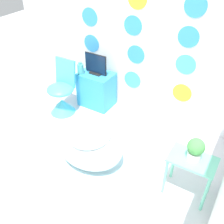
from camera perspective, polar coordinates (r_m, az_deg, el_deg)
name	(u,v)px	position (r m, az deg, el deg)	size (l,w,h in m)	color
ground_plane	(41,201)	(3.17, -15.24, -18.15)	(12.00, 12.00, 0.00)	silver
wall_back_dotted	(136,29)	(3.82, 5.22, 17.49)	(4.31, 0.05, 2.60)	white
rug	(85,161)	(3.45, -5.95, -10.66)	(1.30, 0.94, 0.01)	silver
bathtub	(90,146)	(3.32, -4.83, -7.49)	(0.86, 0.66, 0.45)	white
chair	(62,97)	(4.20, -10.85, 3.24)	(0.42, 0.42, 0.86)	#4CC6DB
tv_cabinet	(97,89)	(4.30, -3.38, 4.95)	(0.54, 0.40, 0.58)	#389ED6
tv	(96,65)	(4.09, -3.58, 10.16)	(0.38, 0.12, 0.33)	black
vase	(80,69)	(4.14, -6.89, 9.36)	(0.10, 0.10, 0.19)	#51B2AD
side_table	(191,166)	(2.93, 16.84, -11.23)	(0.49, 0.32, 0.54)	#72D8B7
potted_plant_left	(196,149)	(2.75, 17.74, -7.67)	(0.18, 0.18, 0.26)	white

